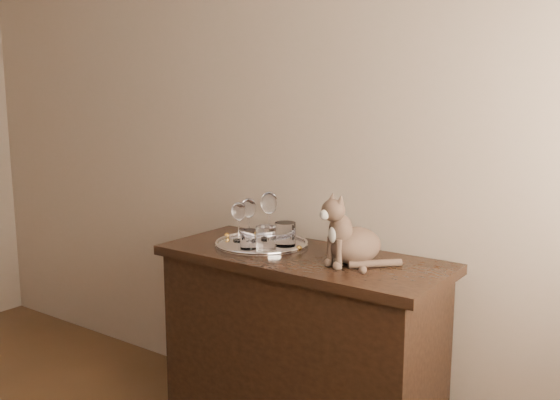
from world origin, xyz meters
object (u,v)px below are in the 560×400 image
(tray, at_px, (262,245))
(tumbler_c, at_px, (285,234))
(wine_glass_b, at_px, (269,215))
(tumbler_b, at_px, (249,239))
(tumbler_a, at_px, (266,238))
(sideboard, at_px, (301,353))
(cat, at_px, (355,227))
(wine_glass_c, at_px, (239,221))
(wine_glass_a, at_px, (249,219))

(tray, height_order, tumbler_c, tumbler_c)
(wine_glass_b, bearing_deg, tumbler_b, -76.60)
(wine_glass_b, distance_m, tumbler_a, 0.21)
(tumbler_a, bearing_deg, sideboard, 13.38)
(wine_glass_b, xyz_separation_m, cat, (0.50, -0.12, 0.03))
(wine_glass_c, relative_size, cat, 0.61)
(tumbler_c, xyz_separation_m, cat, (0.36, -0.04, 0.08))
(wine_glass_c, xyz_separation_m, tumbler_b, (0.12, -0.08, -0.05))
(wine_glass_c, bearing_deg, wine_glass_a, 81.11)
(wine_glass_c, bearing_deg, wine_glass_b, 60.49)
(wine_glass_a, relative_size, cat, 0.64)
(wine_glass_c, xyz_separation_m, cat, (0.57, 0.01, 0.05))
(wine_glass_b, relative_size, tumbler_c, 2.07)
(wine_glass_b, relative_size, wine_glass_c, 1.20)
(wine_glass_b, relative_size, tumbler_a, 2.18)
(wine_glass_a, distance_m, wine_glass_c, 0.06)
(tumbler_a, xyz_separation_m, cat, (0.39, 0.05, 0.09))
(wine_glass_c, xyz_separation_m, tumbler_a, (0.18, -0.04, -0.04))
(wine_glass_a, height_order, wine_glass_c, wine_glass_a)
(wine_glass_a, bearing_deg, tumbler_c, -2.77)
(wine_glass_a, relative_size, wine_glass_b, 0.87)
(wine_glass_b, xyz_separation_m, tumbler_c, (0.14, -0.08, -0.05))
(sideboard, height_order, wine_glass_c, wine_glass_c)
(tray, relative_size, tumbler_a, 4.20)
(sideboard, height_order, tumbler_c, tumbler_c)
(wine_glass_b, xyz_separation_m, tumbler_a, (0.11, -0.17, -0.06))
(wine_glass_a, relative_size, tumbler_b, 2.26)
(tumbler_b, bearing_deg, sideboard, 19.31)
(wine_glass_c, distance_m, tumbler_c, 0.22)
(tumbler_c, relative_size, cat, 0.36)
(wine_glass_c, height_order, tumbler_b, wine_glass_c)
(tray, height_order, tumbler_b, tumbler_b)
(tumbler_a, height_order, tumbler_c, tumbler_c)
(tumbler_a, relative_size, cat, 0.34)
(wine_glass_b, height_order, cat, cat)
(tumbler_b, height_order, cat, cat)
(cat, bearing_deg, wine_glass_c, -158.51)
(tray, xyz_separation_m, wine_glass_a, (-0.11, 0.04, 0.09))
(tumbler_b, distance_m, tumbler_c, 0.16)
(tray, height_order, tumbler_a, tumbler_a)
(wine_glass_b, distance_m, tumbler_c, 0.17)
(tray, relative_size, tumbler_b, 5.00)
(sideboard, relative_size, cat, 4.26)
(tray, relative_size, tumbler_c, 3.99)
(sideboard, relative_size, wine_glass_c, 6.95)
(sideboard, bearing_deg, tray, 174.75)
(wine_glass_c, distance_m, cat, 0.57)
(wine_glass_a, bearing_deg, tray, -22.96)
(sideboard, distance_m, tray, 0.48)
(sideboard, distance_m, cat, 0.61)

